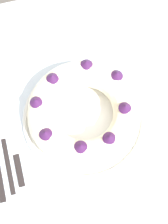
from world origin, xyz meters
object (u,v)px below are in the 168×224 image
Objects in this scene: bundt_cake at (84,112)px; cake_knife at (16,156)px; fork at (5,149)px; serving_dish at (84,118)px.

bundt_cake is 1.55× the size of cake_knife.
bundt_cake is 1.42× the size of fork.
cake_knife reaches higher than fork.
fork is at bearing -172.38° from bundt_cake.
fork is 0.04m from cake_knife.
bundt_cake reaches higher than cake_knife.
serving_dish is at bearing -60.90° from bundt_cake.
serving_dish reaches higher than fork.
cake_knife is (-0.21, -0.06, -0.01)m from serving_dish.
cake_knife is (0.03, -0.03, 0.00)m from fork.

